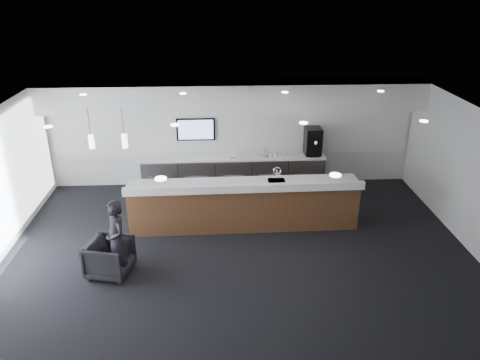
{
  "coord_description": "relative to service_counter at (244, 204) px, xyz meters",
  "views": [
    {
      "loc": [
        -0.42,
        -8.37,
        5.5
      ],
      "look_at": [
        0.07,
        1.3,
        1.26
      ],
      "focal_mm": 35.0,
      "sensor_mm": 36.0,
      "label": 1
    }
  ],
  "objects": [
    {
      "name": "ceiling_can_lights",
      "position": [
        -0.17,
        -1.42,
        2.4
      ],
      "size": [
        7.0,
        5.0,
        0.02
      ],
      "primitive_type": null,
      "color": "white",
      "rests_on": "ceiling"
    },
    {
      "name": "pendant_left",
      "position": [
        -2.57,
        -0.62,
        1.68
      ],
      "size": [
        0.12,
        0.12,
        0.3
      ],
      "primitive_type": "cylinder",
      "color": "#FFE9C6",
      "rests_on": "ceiling"
    },
    {
      "name": "back_credenza",
      "position": [
        -0.17,
        2.22,
        -0.1
      ],
      "size": [
        5.06,
        0.66,
        0.95
      ],
      "color": "#919399",
      "rests_on": "ground"
    },
    {
      "name": "ground",
      "position": [
        -0.17,
        -1.42,
        -0.57
      ],
      "size": [
        10.0,
        10.0,
        0.0
      ],
      "primitive_type": "plane",
      "color": "black",
      "rests_on": "ground"
    },
    {
      "name": "cup_5",
      "position": [
        0.72,
        2.14,
        0.42
      ],
      "size": [
        0.11,
        0.11,
        0.1
      ],
      "primitive_type": "imported",
      "rotation": [
        0.0,
        0.0,
        3.23
      ],
      "color": "white",
      "rests_on": "back_credenza"
    },
    {
      "name": "cup_4",
      "position": [
        0.86,
        2.14,
        0.42
      ],
      "size": [
        0.14,
        0.14,
        0.1
      ],
      "primitive_type": "imported",
      "rotation": [
        0.0,
        0.0,
        2.58
      ],
      "color": "white",
      "rests_on": "back_credenza"
    },
    {
      "name": "back_wall",
      "position": [
        -0.17,
        2.58,
        0.93
      ],
      "size": [
        10.0,
        0.02,
        3.0
      ],
      "primitive_type": "cube",
      "color": "silver",
      "rests_on": "ground"
    },
    {
      "name": "wall_tv",
      "position": [
        -1.17,
        2.48,
        1.08
      ],
      "size": [
        1.05,
        0.08,
        0.62
      ],
      "color": "black",
      "rests_on": "back_wall"
    },
    {
      "name": "cup_3",
      "position": [
        1.0,
        2.14,
        0.42
      ],
      "size": [
        0.13,
        0.13,
        0.1
      ],
      "primitive_type": "imported",
      "rotation": [
        0.0,
        0.0,
        1.94
      ],
      "color": "white",
      "rests_on": "back_credenza"
    },
    {
      "name": "cup_2",
      "position": [
        1.14,
        2.14,
        0.42
      ],
      "size": [
        0.13,
        0.13,
        0.1
      ],
      "primitive_type": "imported",
      "rotation": [
        0.0,
        0.0,
        1.29
      ],
      "color": "white",
      "rests_on": "back_credenza"
    },
    {
      "name": "pendant_right",
      "position": [
        -3.27,
        -0.62,
        1.68
      ],
      "size": [
        0.12,
        0.12,
        0.3
      ],
      "primitive_type": "cylinder",
      "color": "#FFE9C6",
      "rests_on": "ceiling"
    },
    {
      "name": "info_sign_left",
      "position": [
        -0.15,
        2.09,
        0.5
      ],
      "size": [
        0.17,
        0.06,
        0.24
      ],
      "primitive_type": "cube",
      "rotation": [
        0.0,
        0.0,
        -0.24
      ],
      "color": "white",
      "rests_on": "back_credenza"
    },
    {
      "name": "cup_6",
      "position": [
        0.58,
        2.14,
        0.42
      ],
      "size": [
        0.14,
        0.14,
        0.1
      ],
      "primitive_type": "imported",
      "rotation": [
        0.0,
        0.0,
        3.87
      ],
      "color": "white",
      "rests_on": "back_credenza"
    },
    {
      "name": "soffit_bulkhead",
      "position": [
        -0.17,
        2.13,
        2.08
      ],
      "size": [
        10.0,
        0.9,
        0.7
      ],
      "primitive_type": "cube",
      "color": "white",
      "rests_on": "back_wall"
    },
    {
      "name": "service_counter",
      "position": [
        0.0,
        0.0,
        0.0
      ],
      "size": [
        5.4,
        0.97,
        1.49
      ],
      "rotation": [
        0.0,
        0.0,
        0.02
      ],
      "color": "#522F1B",
      "rests_on": "ground"
    },
    {
      "name": "lounge_guest",
      "position": [
        -2.57,
        -1.89,
        0.25
      ],
      "size": [
        0.65,
        0.72,
        1.65
      ],
      "primitive_type": "imported",
      "rotation": [
        0.0,
        0.0,
        -1.03
      ],
      "color": "black",
      "rests_on": "ground"
    },
    {
      "name": "coffee_machine",
      "position": [
        2.03,
        2.26,
        0.75
      ],
      "size": [
        0.44,
        0.57,
        0.76
      ],
      "rotation": [
        0.0,
        0.0,
        0.03
      ],
      "color": "black",
      "rests_on": "back_credenza"
    },
    {
      "name": "alcove_panel",
      "position": [
        -0.17,
        2.55,
        1.03
      ],
      "size": [
        9.8,
        0.06,
        1.4
      ],
      "primitive_type": "cube",
      "color": "white",
      "rests_on": "back_wall"
    },
    {
      "name": "armchair",
      "position": [
        -2.77,
        -1.8,
        -0.2
      ],
      "size": [
        0.99,
        0.97,
        0.75
      ],
      "primitive_type": "imported",
      "rotation": [
        0.0,
        0.0,
        1.34
      ],
      "color": "black",
      "rests_on": "ground"
    },
    {
      "name": "ceiling",
      "position": [
        -0.17,
        -1.42,
        2.43
      ],
      "size": [
        10.0,
        8.0,
        0.02
      ],
      "primitive_type": "cube",
      "color": "black",
      "rests_on": "back_wall"
    },
    {
      "name": "cup_1",
      "position": [
        1.28,
        2.14,
        0.42
      ],
      "size": [
        0.14,
        0.14,
        0.1
      ],
      "primitive_type": "imported",
      "rotation": [
        0.0,
        0.0,
        0.65
      ],
      "color": "white",
      "rests_on": "back_credenza"
    },
    {
      "name": "cup_0",
      "position": [
        1.42,
        2.14,
        0.42
      ],
      "size": [
        0.1,
        0.1,
        0.1
      ],
      "primitive_type": "imported",
      "color": "white",
      "rests_on": "back_credenza"
    },
    {
      "name": "info_sign_right",
      "position": [
        0.73,
        2.13,
        0.5
      ],
      "size": [
        0.18,
        0.08,
        0.24
      ],
      "primitive_type": "cube",
      "rotation": [
        0.0,
        0.0,
        0.33
      ],
      "color": "white",
      "rests_on": "back_credenza"
    }
  ]
}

